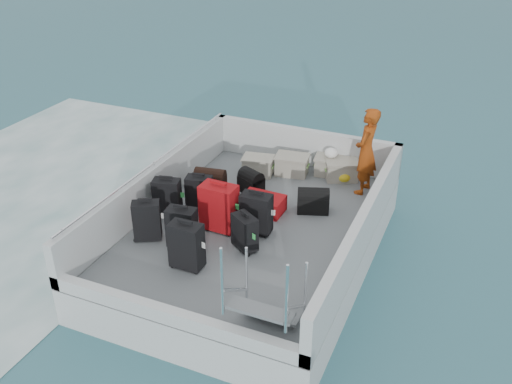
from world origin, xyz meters
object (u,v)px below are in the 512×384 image
Objects in this scene: suitcase_2 at (199,194)px; suitcase_5 at (219,208)px; suitcase_0 at (147,221)px; crate_2 at (330,167)px; crate_3 at (342,171)px; crate_1 at (292,166)px; suitcase_3 at (186,246)px; crate_0 at (258,166)px; suitcase_1 at (167,198)px; suitcase_7 at (256,214)px; suitcase_8 at (263,204)px; suitcase_4 at (182,228)px; passenger at (366,151)px; suitcase_6 at (245,233)px.

suitcase_5 is (0.55, -0.39, 0.08)m from suitcase_2.
suitcase_0 is 1.19× the size of crate_2.
suitcase_5 reaches higher than crate_3.
suitcase_3 is at bearing -95.78° from crate_1.
suitcase_3 is at bearing -52.72° from suitcase_0.
suitcase_3 is 3.04m from crate_0.
suitcase_1 is 2.07m from crate_0.
suitcase_2 is (0.30, 1.07, -0.01)m from suitcase_0.
suitcase_5 is at bearing -118.00° from crate_3.
suitcase_5 is at bearing -48.18° from suitcase_2.
suitcase_7 is at bearing -10.66° from suitcase_1.
crate_2 is (1.96, 2.43, -0.16)m from suitcase_1.
suitcase_7 is at bearing -84.87° from crate_1.
suitcase_1 is (-0.08, 0.71, 0.01)m from suitcase_0.
suitcase_3 reaches higher than suitcase_7.
suitcase_8 is 1.23× the size of crate_3.
crate_0 is (0.74, 1.92, -0.16)m from suitcase_1.
suitcase_1 is 1.01× the size of suitcase_4.
passenger is (2.00, 2.73, 0.44)m from suitcase_4.
suitcase_3 is 3.67m from crate_2.
suitcase_5 is 2.67m from crate_2.
suitcase_0 is 1.92m from suitcase_8.
crate_3 is at bearing -20.42° from crate_2.
crate_2 is at bearing 76.59° from suitcase_7.
suitcase_4 reaches higher than crate_1.
suitcase_5 is (0.27, 0.65, 0.06)m from suitcase_4.
suitcase_2 reaches higher than crate_1.
crate_1 is at bearing 49.92° from suitcase_2.
suitcase_4 reaches higher than suitcase_2.
suitcase_2 is 1.36m from suitcase_6.
crate_0 is 2.01m from passenger.
suitcase_2 is at bearing 97.59° from suitcase_4.
crate_1 reaches higher than crate_2.
suitcase_5 is 0.58m from suitcase_7.
suitcase_7 is (1.11, -0.25, 0.02)m from suitcase_2.
passenger is (1.35, -0.13, 0.59)m from crate_1.
suitcase_5 reaches higher than suitcase_2.
suitcase_2 is at bearing 28.53° from suitcase_1.
passenger is (1.14, 2.42, 0.48)m from suitcase_6.
suitcase_7 is at bearing -107.46° from crate_3.
suitcase_0 is at bearing -104.10° from crate_0.
suitcase_0 is 3.80m from passenger.
crate_3 is (1.26, 2.37, -0.21)m from suitcase_5.
crate_1 is at bearing -158.60° from crate_2.
suitcase_2 is 1.14× the size of crate_2.
suitcase_0 reaches higher than crate_1.
suitcase_4 is 1.14× the size of crate_3.
suitcase_1 is at bearing -161.01° from suitcase_6.
suitcase_3 reaches higher than crate_3.
suitcase_7 is at bearing -25.95° from suitcase_2.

